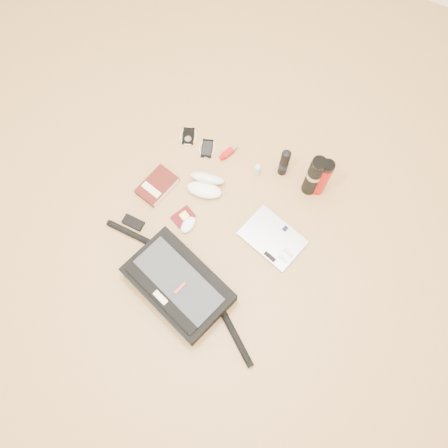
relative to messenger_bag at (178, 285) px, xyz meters
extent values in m
plane|color=#A97C46|center=(0.02, 0.29, -0.06)|extent=(4.00, 4.00, 0.00)
cube|color=black|center=(0.00, 0.00, 0.00)|extent=(0.55, 0.43, 0.12)
cube|color=#2E3136|center=(0.00, -0.01, 0.06)|extent=(0.47, 0.33, 0.01)
cube|color=black|center=(-0.03, -0.10, 0.06)|extent=(0.42, 0.17, 0.01)
cube|color=beige|center=(-0.03, -0.10, 0.06)|extent=(0.08, 0.05, 0.02)
cube|color=red|center=(0.03, -0.02, 0.07)|extent=(0.03, 0.07, 0.02)
cylinder|color=black|center=(-0.33, 0.12, -0.05)|extent=(0.30, 0.04, 0.03)
cylinder|color=black|center=(0.35, -0.08, -0.05)|extent=(0.26, 0.20, 0.03)
cube|color=black|center=(-0.37, 0.18, -0.05)|extent=(0.11, 0.06, 0.02)
cube|color=#A4A4A6|center=(0.29, 0.43, -0.05)|extent=(0.34, 0.28, 0.02)
cube|color=black|center=(0.33, 0.50, -0.04)|extent=(0.03, 0.03, 0.00)
cube|color=silver|center=(0.39, 0.40, -0.04)|extent=(0.06, 0.03, 0.01)
cube|color=silver|center=(0.38, 0.36, -0.04)|extent=(0.05, 0.03, 0.01)
cube|color=black|center=(0.32, 0.33, -0.04)|extent=(0.07, 0.03, 0.01)
cube|color=#44110C|center=(-0.36, 0.41, -0.04)|extent=(0.17, 0.22, 0.04)
cube|color=beige|center=(-0.30, 0.40, -0.04)|extent=(0.04, 0.19, 0.03)
cube|color=beige|center=(-0.37, 0.37, -0.03)|extent=(0.12, 0.06, 0.00)
cube|color=#4E080F|center=(-0.16, 0.33, -0.06)|extent=(0.12, 0.13, 0.00)
cube|color=gold|center=(-0.16, 0.33, -0.06)|extent=(0.05, 0.05, 0.00)
ellipsoid|color=white|center=(-0.11, 0.30, -0.05)|extent=(0.07, 0.10, 0.03)
ellipsoid|color=white|center=(-0.13, 0.50, -0.04)|extent=(0.20, 0.13, 0.05)
ellipsoid|color=white|center=(-0.14, 0.56, -0.01)|extent=(0.20, 0.14, 0.11)
ellipsoid|color=black|center=(-0.16, 0.49, -0.03)|extent=(0.05, 0.04, 0.02)
ellipsoid|color=black|center=(-0.10, 0.51, -0.03)|extent=(0.05, 0.04, 0.02)
cylinder|color=black|center=(-0.13, 0.50, -0.03)|extent=(0.03, 0.01, 0.01)
cube|color=black|center=(-0.37, 0.75, -0.06)|extent=(0.10, 0.12, 0.01)
cylinder|color=#A0A0A2|center=(-0.36, 0.73, -0.05)|extent=(0.05, 0.05, 0.00)
torus|color=silver|center=(-0.37, 0.75, -0.06)|extent=(0.12, 0.12, 0.01)
cube|color=black|center=(-0.24, 0.73, -0.06)|extent=(0.09, 0.12, 0.01)
cube|color=black|center=(-0.24, 0.73, -0.05)|extent=(0.08, 0.10, 0.00)
torus|color=white|center=(-0.24, 0.73, -0.06)|extent=(0.11, 0.11, 0.01)
cube|color=#A20F10|center=(-0.12, 0.75, -0.05)|extent=(0.05, 0.07, 0.03)
cube|color=#C2000A|center=(-0.14, 0.71, -0.05)|extent=(0.03, 0.03, 0.02)
cylinder|color=#A3A3A5|center=(-0.11, 0.79, -0.05)|extent=(0.04, 0.04, 0.02)
cylinder|color=#AFD4ED|center=(0.06, 0.72, -0.02)|extent=(0.03, 0.03, 0.08)
cylinder|color=white|center=(0.06, 0.72, 0.03)|extent=(0.02, 0.02, 0.02)
cylinder|color=silver|center=(0.06, 0.72, 0.04)|extent=(0.01, 0.01, 0.01)
cylinder|color=black|center=(0.18, 0.79, 0.03)|extent=(0.06, 0.06, 0.19)
cylinder|color=black|center=(0.18, 0.79, 0.01)|extent=(0.06, 0.06, 0.04)
ellipsoid|color=black|center=(0.18, 0.79, 0.13)|extent=(0.06, 0.06, 0.02)
cylinder|color=black|center=(0.34, 0.77, 0.07)|extent=(0.10, 0.10, 0.27)
cylinder|color=#B3B3B5|center=(0.34, 0.77, 0.10)|extent=(0.10, 0.10, 0.03)
cylinder|color=black|center=(0.34, 0.77, 0.22)|extent=(0.09, 0.09, 0.03)
cylinder|color=#AB080C|center=(0.38, 0.79, 0.06)|extent=(0.09, 0.09, 0.25)
cylinder|color=black|center=(0.38, 0.79, 0.20)|extent=(0.09, 0.09, 0.03)
camera|label=1|loc=(0.39, -0.28, 2.02)|focal=35.00mm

